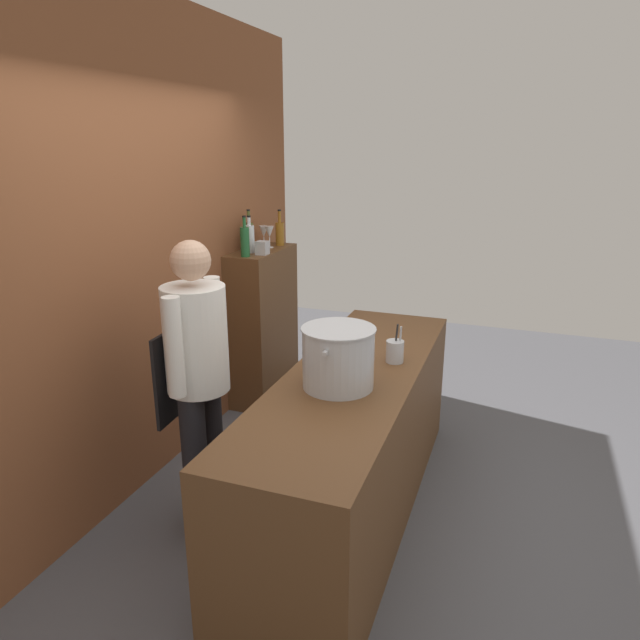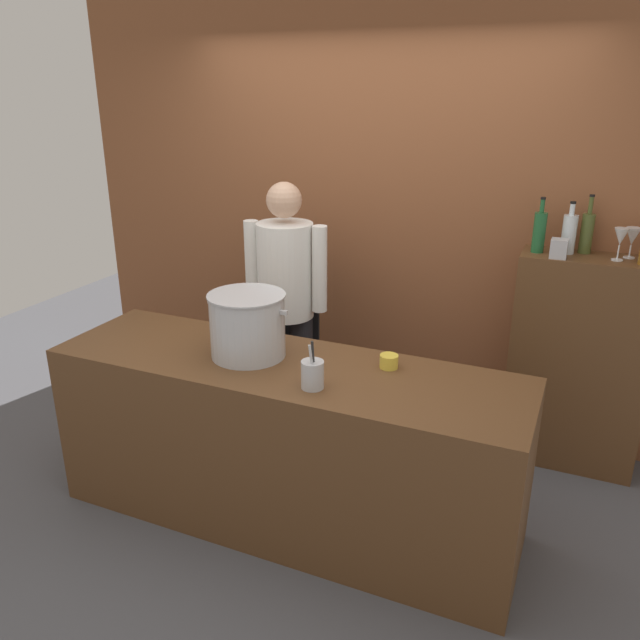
{
  "view_description": "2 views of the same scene",
  "coord_description": "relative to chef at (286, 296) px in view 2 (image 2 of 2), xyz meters",
  "views": [
    {
      "loc": [
        -2.85,
        -0.83,
        2.13
      ],
      "look_at": [
        0.29,
        0.31,
        1.09
      ],
      "focal_mm": 32.03,
      "sensor_mm": 36.0,
      "label": 1
    },
    {
      "loc": [
        1.31,
        -2.53,
        2.19
      ],
      "look_at": [
        0.01,
        0.41,
        0.99
      ],
      "focal_mm": 35.64,
      "sensor_mm": 36.0,
      "label": 2
    }
  ],
  "objects": [
    {
      "name": "wine_glass_tall",
      "position": [
        1.81,
        0.39,
        0.45
      ],
      "size": [
        0.08,
        0.08,
        0.18
      ],
      "color": "silver",
      "rests_on": "bar_cabinet"
    },
    {
      "name": "brick_back_panel",
      "position": [
        0.37,
        0.63,
        0.54
      ],
      "size": [
        4.4,
        0.1,
        3.0
      ],
      "primitive_type": "cube",
      "color": "brown",
      "rests_on": "ground_plane"
    },
    {
      "name": "stockpot_large",
      "position": [
        0.16,
        -0.75,
        0.1
      ],
      "size": [
        0.45,
        0.39,
        0.32
      ],
      "color": "#B7BABF",
      "rests_on": "prep_counter"
    },
    {
      "name": "ground_plane",
      "position": [
        0.37,
        -0.77,
        -0.96
      ],
      "size": [
        8.0,
        8.0,
        0.0
      ],
      "primitive_type": "plane",
      "color": "#4C4C51"
    },
    {
      "name": "chef",
      "position": [
        0.0,
        0.0,
        0.0
      ],
      "size": [
        0.53,
        0.37,
        1.66
      ],
      "rotation": [
        0.0,
        0.0,
        3.21
      ],
      "color": "black",
      "rests_on": "ground_plane"
    },
    {
      "name": "wine_bottle_clear",
      "position": [
        1.55,
        0.44,
        0.44
      ],
      "size": [
        0.08,
        0.08,
        0.29
      ],
      "color": "silver",
      "rests_on": "bar_cabinet"
    },
    {
      "name": "butter_jar",
      "position": [
        0.86,
        -0.61,
        -0.03
      ],
      "size": [
        0.09,
        0.09,
        0.07
      ],
      "primitive_type": "cylinder",
      "color": "yellow",
      "rests_on": "prep_counter"
    },
    {
      "name": "prep_counter",
      "position": [
        0.37,
        -0.77,
        -0.51
      ],
      "size": [
        2.4,
        0.7,
        0.9
      ],
      "primitive_type": "cube",
      "color": "brown",
      "rests_on": "ground_plane"
    },
    {
      "name": "wine_glass_wide",
      "position": [
        1.87,
        0.47,
        0.44
      ],
      "size": [
        0.08,
        0.08,
        0.17
      ],
      "color": "silver",
      "rests_on": "bar_cabinet"
    },
    {
      "name": "utensil_crock",
      "position": [
        0.61,
        -0.95,
        0.0
      ],
      "size": [
        0.1,
        0.1,
        0.23
      ],
      "color": "#B7BABF",
      "rests_on": "prep_counter"
    },
    {
      "name": "bar_cabinet",
      "position": [
        1.7,
        0.42,
        -0.32
      ],
      "size": [
        0.76,
        0.32,
        1.29
      ],
      "primitive_type": "cube",
      "color": "brown",
      "rests_on": "ground_plane"
    },
    {
      "name": "spice_tin_silver",
      "position": [
        1.51,
        0.32,
        0.38
      ],
      "size": [
        0.09,
        0.09,
        0.1
      ],
      "primitive_type": "cube",
      "color": "#B2B2B7",
      "rests_on": "bar_cabinet"
    },
    {
      "name": "wine_bottle_olive",
      "position": [
        1.64,
        0.49,
        0.45
      ],
      "size": [
        0.07,
        0.07,
        0.33
      ],
      "color": "#475123",
      "rests_on": "bar_cabinet"
    },
    {
      "name": "wine_bottle_green",
      "position": [
        1.39,
        0.4,
        0.45
      ],
      "size": [
        0.07,
        0.07,
        0.31
      ],
      "color": "#1E592D",
      "rests_on": "bar_cabinet"
    }
  ]
}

